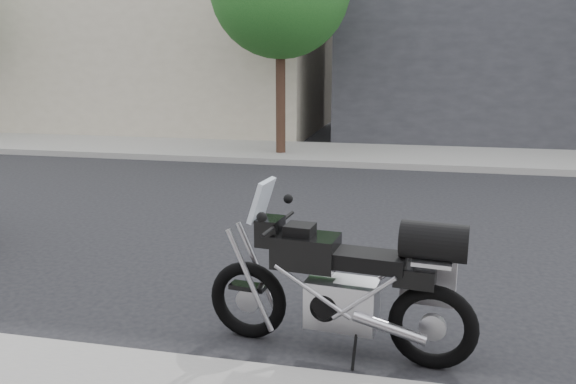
# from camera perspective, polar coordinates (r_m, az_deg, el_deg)

# --- Properties ---
(ground) EXTENTS (120.00, 120.00, 0.00)m
(ground) POSITION_cam_1_polar(r_m,az_deg,el_deg) (8.21, 3.51, -3.94)
(ground) COLOR black
(ground) RESTS_ON ground
(far_sidewalk) EXTENTS (44.00, 3.00, 0.15)m
(far_sidewalk) POSITION_cam_1_polar(r_m,az_deg,el_deg) (14.50, 7.45, 3.78)
(far_sidewalk) COLOR gray
(far_sidewalk) RESTS_ON ground
(far_building_cream) EXTENTS (14.00, 11.00, 8.00)m
(far_building_cream) POSITION_cam_1_polar(r_m,az_deg,el_deg) (23.62, -13.90, 16.65)
(far_building_cream) COLOR #A49983
(far_building_cream) RESTS_ON ground
(motorcycle) EXTENTS (2.30, 0.74, 1.46)m
(motorcycle) POSITION_cam_1_polar(r_m,az_deg,el_deg) (4.72, 6.81, -9.17)
(motorcycle) COLOR black
(motorcycle) RESTS_ON ground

